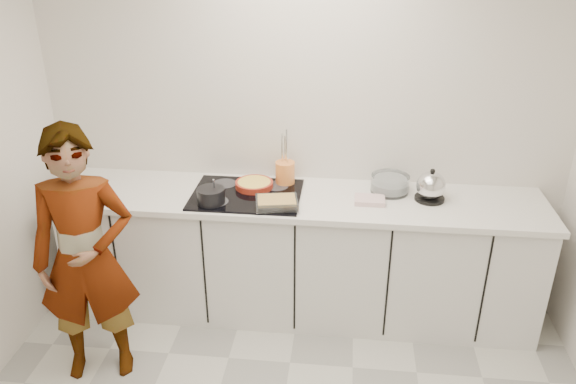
# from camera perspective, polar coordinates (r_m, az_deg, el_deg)

# --- Properties ---
(wall_back) EXTENTS (3.60, 0.00, 2.60)m
(wall_back) POSITION_cam_1_polar(r_m,az_deg,el_deg) (3.87, 1.64, 6.80)
(wall_back) COLOR silver
(wall_back) RESTS_ON ground
(base_cabinets) EXTENTS (3.20, 0.58, 0.87)m
(base_cabinets) POSITION_cam_1_polar(r_m,az_deg,el_deg) (3.95, 1.09, -6.69)
(base_cabinets) COLOR silver
(base_cabinets) RESTS_ON floor
(countertop) EXTENTS (3.24, 0.64, 0.04)m
(countertop) POSITION_cam_1_polar(r_m,az_deg,el_deg) (3.73, 1.15, -0.75)
(countertop) COLOR white
(countertop) RESTS_ON base_cabinets
(hob) EXTENTS (0.72, 0.54, 0.01)m
(hob) POSITION_cam_1_polar(r_m,az_deg,el_deg) (3.74, -4.22, -0.25)
(hob) COLOR black
(hob) RESTS_ON countertop
(tart_dish) EXTENTS (0.29, 0.29, 0.04)m
(tart_dish) POSITION_cam_1_polar(r_m,az_deg,el_deg) (3.81, -3.45, 0.80)
(tart_dish) COLOR #A22A19
(tart_dish) RESTS_ON hob
(saucepan) EXTENTS (0.19, 0.19, 0.17)m
(saucepan) POSITION_cam_1_polar(r_m,az_deg,el_deg) (3.62, -7.83, -0.37)
(saucepan) COLOR black
(saucepan) RESTS_ON hob
(baking_dish) EXTENTS (0.29, 0.24, 0.05)m
(baking_dish) POSITION_cam_1_polar(r_m,az_deg,el_deg) (3.55, -1.16, -1.04)
(baking_dish) COLOR silver
(baking_dish) RESTS_ON hob
(mixing_bowl) EXTENTS (0.26, 0.26, 0.12)m
(mixing_bowl) POSITION_cam_1_polar(r_m,az_deg,el_deg) (3.82, 10.31, 0.75)
(mixing_bowl) COLOR silver
(mixing_bowl) RESTS_ON countertop
(tea_towel) EXTENTS (0.20, 0.14, 0.03)m
(tea_towel) POSITION_cam_1_polar(r_m,az_deg,el_deg) (3.67, 8.30, -0.82)
(tea_towel) COLOR white
(tea_towel) RESTS_ON countertop
(kettle) EXTENTS (0.22, 0.22, 0.22)m
(kettle) POSITION_cam_1_polar(r_m,az_deg,el_deg) (3.75, 14.30, 0.50)
(kettle) COLOR black
(kettle) RESTS_ON countertop
(utensil_crock) EXTENTS (0.17, 0.17, 0.17)m
(utensil_crock) POSITION_cam_1_polar(r_m,az_deg,el_deg) (3.86, -0.30, 1.90)
(utensil_crock) COLOR #FE8C3D
(utensil_crock) RESTS_ON countertop
(cook) EXTENTS (0.66, 0.52, 1.60)m
(cook) POSITION_cam_1_polar(r_m,az_deg,el_deg) (3.45, -19.87, -6.40)
(cook) COLOR silver
(cook) RESTS_ON floor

